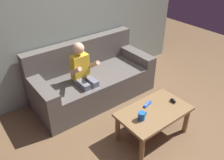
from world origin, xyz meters
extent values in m
plane|color=brown|center=(0.00, 0.00, 0.00)|extent=(8.06, 8.06, 0.00)
cube|color=gray|center=(0.00, 1.89, 1.25)|extent=(4.03, 0.05, 2.50)
cube|color=#56514C|center=(0.00, 1.44, 0.20)|extent=(1.79, 0.80, 0.41)
cube|color=#56514C|center=(0.00, 1.76, 0.62)|extent=(1.79, 0.16, 0.43)
cube|color=#56514C|center=(-0.80, 1.44, 0.48)|extent=(0.18, 0.80, 0.15)
cube|color=#56514C|center=(0.81, 1.44, 0.48)|extent=(0.18, 0.80, 0.15)
cylinder|color=slate|center=(-0.30, 1.11, 0.20)|extent=(0.08, 0.08, 0.41)
cylinder|color=slate|center=(-0.17, 1.11, 0.20)|extent=(0.08, 0.08, 0.41)
cube|color=slate|center=(-0.30, 1.26, 0.44)|extent=(0.09, 0.29, 0.09)
cube|color=slate|center=(-0.17, 1.26, 0.44)|extent=(0.09, 0.29, 0.09)
cube|color=gold|center=(-0.23, 1.40, 0.62)|extent=(0.23, 0.14, 0.35)
cylinder|color=#DBAA87|center=(-0.37, 1.27, 0.66)|extent=(0.06, 0.26, 0.20)
cylinder|color=#DBAA87|center=(-0.10, 1.27, 0.66)|extent=(0.06, 0.26, 0.20)
sphere|color=#DBAA87|center=(-0.23, 1.40, 0.89)|extent=(0.15, 0.15, 0.15)
cube|color=brown|center=(0.11, 0.32, 0.37)|extent=(0.86, 0.51, 0.04)
cylinder|color=brown|center=(-0.27, 0.11, 0.18)|extent=(0.06, 0.06, 0.36)
cylinder|color=brown|center=(0.49, 0.11, 0.18)|extent=(0.06, 0.06, 0.36)
cylinder|color=brown|center=(-0.27, 0.53, 0.18)|extent=(0.06, 0.06, 0.36)
cylinder|color=brown|center=(0.49, 0.53, 0.18)|extent=(0.06, 0.06, 0.36)
cube|color=blue|center=(0.12, 0.44, 0.40)|extent=(0.14, 0.07, 0.02)
cylinder|color=#99999E|center=(0.08, 0.44, 0.42)|extent=(0.02, 0.02, 0.00)
cylinder|color=silver|center=(0.12, 0.44, 0.42)|extent=(0.01, 0.01, 0.00)
cylinder|color=silver|center=(0.14, 0.45, 0.42)|extent=(0.01, 0.01, 0.00)
ellipsoid|color=black|center=(0.41, 0.30, 0.41)|extent=(0.05, 0.09, 0.04)
cylinder|color=#4C4C51|center=(0.41, 0.30, 0.44)|extent=(0.02, 0.02, 0.01)
cylinder|color=#1959B2|center=(-0.12, 0.30, 0.44)|extent=(0.08, 0.08, 0.09)
torus|color=#1959B2|center=(-0.07, 0.30, 0.44)|extent=(0.06, 0.01, 0.06)
camera|label=1|loc=(-1.59, -1.07, 2.14)|focal=37.54mm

